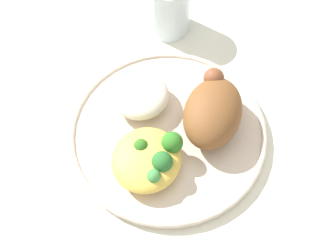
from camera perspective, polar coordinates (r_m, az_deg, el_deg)
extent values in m
plane|color=silver|center=(0.64, 0.00, -1.19)|extent=(2.00, 2.00, 0.00)
cylinder|color=beige|center=(0.63, 0.00, -0.92)|extent=(0.28, 0.28, 0.01)
torus|color=beige|center=(0.63, 0.00, -0.65)|extent=(0.29, 0.29, 0.01)
ellipsoid|color=brown|center=(0.60, 5.92, 1.74)|extent=(0.11, 0.08, 0.06)
sphere|color=brown|center=(0.62, 6.05, 6.29)|extent=(0.03, 0.03, 0.03)
ellipsoid|color=silver|center=(0.63, -3.76, 4.10)|extent=(0.08, 0.09, 0.04)
ellipsoid|color=#E7C24E|center=(0.58, -2.88, -4.44)|extent=(0.10, 0.09, 0.03)
sphere|color=#316E20|center=(0.58, -3.59, -2.66)|extent=(0.02, 0.02, 0.02)
sphere|color=#307623|center=(0.58, 0.55, -2.19)|extent=(0.03, 0.03, 0.03)
sphere|color=#297428|center=(0.57, -1.94, -6.21)|extent=(0.02, 0.02, 0.02)
sphere|color=#429044|center=(0.56, -1.90, -6.60)|extent=(0.02, 0.02, 0.02)
sphere|color=#296A2D|center=(0.57, -0.77, -4.75)|extent=(0.03, 0.03, 0.03)
cylinder|color=silver|center=(0.73, 0.08, 15.50)|extent=(0.07, 0.07, 0.09)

